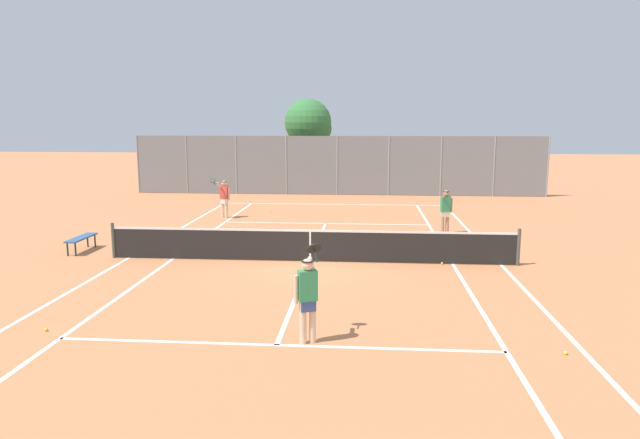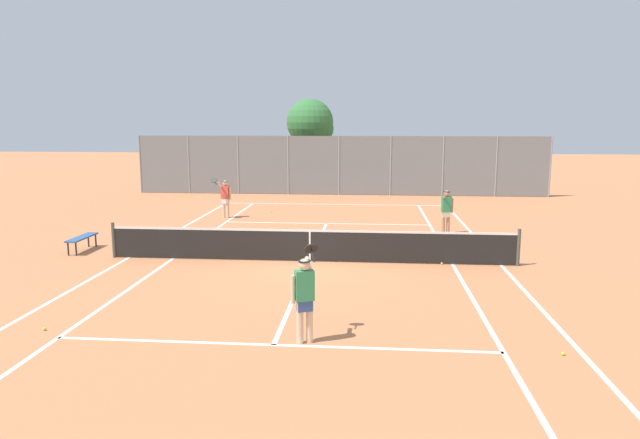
% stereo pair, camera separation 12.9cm
% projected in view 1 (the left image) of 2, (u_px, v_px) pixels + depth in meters
% --- Properties ---
extents(ground_plane, '(120.00, 120.00, 0.00)m').
position_uv_depth(ground_plane, '(310.00, 261.00, 16.73)').
color(ground_plane, '#CC7A4C').
extents(court_line_markings, '(11.10, 23.90, 0.01)m').
position_uv_depth(court_line_markings, '(310.00, 261.00, 16.73)').
color(court_line_markings, white).
rests_on(court_line_markings, ground).
extents(tennis_net, '(12.00, 0.10, 1.07)m').
position_uv_depth(tennis_net, '(310.00, 245.00, 16.64)').
color(tennis_net, '#474C47').
rests_on(tennis_net, ground).
extents(player_near_side, '(0.48, 0.87, 1.77)m').
position_uv_depth(player_near_side, '(308.00, 294.00, 10.42)').
color(player_near_side, beige).
rests_on(player_near_side, ground).
extents(player_far_left, '(0.78, 0.71, 1.77)m').
position_uv_depth(player_far_left, '(224.00, 196.00, 24.24)').
color(player_far_left, beige).
rests_on(player_far_left, ground).
extents(player_far_right, '(0.44, 0.52, 1.60)m').
position_uv_depth(player_far_right, '(446.00, 209.00, 20.81)').
color(player_far_right, tan).
rests_on(player_far_right, ground).
extents(loose_tennis_ball_0, '(0.07, 0.07, 0.07)m').
position_uv_depth(loose_tennis_ball_0, '(312.00, 327.00, 11.29)').
color(loose_tennis_ball_0, '#D1DB33').
rests_on(loose_tennis_ball_0, ground).
extents(loose_tennis_ball_1, '(0.07, 0.07, 0.07)m').
position_uv_depth(loose_tennis_ball_1, '(211.00, 246.00, 18.71)').
color(loose_tennis_ball_1, '#D1DB33').
rests_on(loose_tennis_ball_1, ground).
extents(loose_tennis_ball_2, '(0.07, 0.07, 0.07)m').
position_uv_depth(loose_tennis_ball_2, '(442.00, 263.00, 16.38)').
color(loose_tennis_ball_2, '#D1DB33').
rests_on(loose_tennis_ball_2, ground).
extents(loose_tennis_ball_3, '(0.07, 0.07, 0.07)m').
position_uv_depth(loose_tennis_ball_3, '(270.00, 211.00, 26.07)').
color(loose_tennis_ball_3, '#D1DB33').
rests_on(loose_tennis_ball_3, ground).
extents(loose_tennis_ball_4, '(0.07, 0.07, 0.07)m').
position_uv_depth(loose_tennis_ball_4, '(46.00, 330.00, 11.14)').
color(loose_tennis_ball_4, '#D1DB33').
rests_on(loose_tennis_ball_4, ground).
extents(loose_tennis_ball_5, '(0.07, 0.07, 0.07)m').
position_uv_depth(loose_tennis_ball_5, '(566.00, 353.00, 10.01)').
color(loose_tennis_ball_5, '#D1DB33').
rests_on(loose_tennis_ball_5, ground).
extents(courtside_bench, '(0.36, 1.50, 0.47)m').
position_uv_depth(courtside_bench, '(81.00, 239.00, 17.98)').
color(courtside_bench, '#33598C').
rests_on(courtside_bench, ground).
extents(back_fence, '(23.07, 0.08, 3.32)m').
position_uv_depth(back_fence, '(337.00, 165.00, 31.89)').
color(back_fence, gray).
rests_on(back_fence, ground).
extents(tree_behind_left, '(2.83, 2.81, 5.44)m').
position_uv_depth(tree_behind_left, '(310.00, 124.00, 34.12)').
color(tree_behind_left, brown).
rests_on(tree_behind_left, ground).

